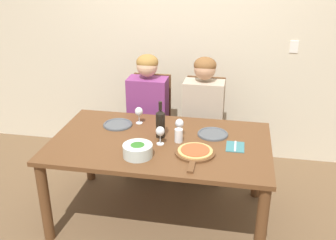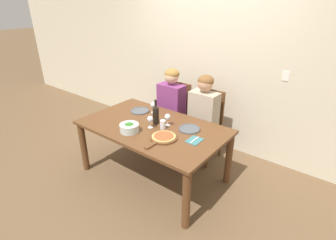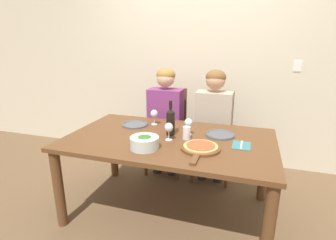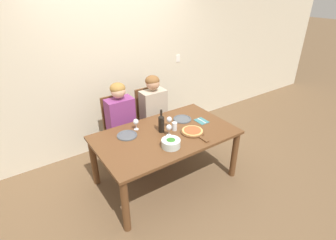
{
  "view_description": "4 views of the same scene",
  "coord_description": "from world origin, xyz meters",
  "px_view_note": "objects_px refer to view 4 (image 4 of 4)",
  "views": [
    {
      "loc": [
        0.58,
        -2.76,
        2.14
      ],
      "look_at": [
        0.03,
        0.17,
        0.84
      ],
      "focal_mm": 42.0,
      "sensor_mm": 36.0,
      "label": 1
    },
    {
      "loc": [
        1.88,
        -2.12,
        2.12
      ],
      "look_at": [
        0.11,
        0.16,
        0.77
      ],
      "focal_mm": 28.0,
      "sensor_mm": 36.0,
      "label": 2
    },
    {
      "loc": [
        0.63,
        -2.0,
        1.52
      ],
      "look_at": [
        -0.06,
        0.15,
        0.84
      ],
      "focal_mm": 28.0,
      "sensor_mm": 36.0,
      "label": 3
    },
    {
      "loc": [
        -1.57,
        -2.36,
        2.42
      ],
      "look_at": [
        0.13,
        0.14,
        0.82
      ],
      "focal_mm": 28.0,
      "sensor_mm": 36.0,
      "label": 4
    }
  ],
  "objects_px": {
    "wine_glass_right": "(169,120)",
    "person_man": "(154,107)",
    "chair_left": "(119,127)",
    "person_woman": "(121,116)",
    "broccoli_bowl": "(171,143)",
    "pizza_on_board": "(193,132)",
    "wine_glass_left": "(136,122)",
    "wine_glass_centre": "(169,128)",
    "chair_right": "(150,117)",
    "water_tumbler": "(175,126)",
    "dinner_plate_left": "(127,135)",
    "dinner_plate_right": "(182,119)",
    "wine_bottle": "(161,123)",
    "fork_on_napkin": "(202,121)"
  },
  "relations": [
    {
      "from": "person_woman",
      "to": "fork_on_napkin",
      "type": "xyz_separation_m",
      "value": [
        0.87,
        -0.72,
        -0.02
      ]
    },
    {
      "from": "dinner_plate_left",
      "to": "water_tumbler",
      "type": "distance_m",
      "value": 0.61
    },
    {
      "from": "broccoli_bowl",
      "to": "wine_glass_left",
      "type": "distance_m",
      "value": 0.6
    },
    {
      "from": "chair_right",
      "to": "wine_glass_right",
      "type": "xyz_separation_m",
      "value": [
        -0.13,
        -0.72,
        0.3
      ]
    },
    {
      "from": "chair_left",
      "to": "person_woman",
      "type": "xyz_separation_m",
      "value": [
        -0.0,
        -0.12,
        0.22
      ]
    },
    {
      "from": "water_tumbler",
      "to": "wine_bottle",
      "type": "bearing_deg",
      "value": 158.62
    },
    {
      "from": "person_woman",
      "to": "dinner_plate_left",
      "type": "xyz_separation_m",
      "value": [
        -0.15,
        -0.49,
        -0.01
      ]
    },
    {
      "from": "chair_right",
      "to": "water_tumbler",
      "type": "distance_m",
      "value": 0.87
    },
    {
      "from": "water_tumbler",
      "to": "person_man",
      "type": "bearing_deg",
      "value": 80.1
    },
    {
      "from": "wine_bottle",
      "to": "dinner_plate_right",
      "type": "distance_m",
      "value": 0.45
    },
    {
      "from": "person_woman",
      "to": "wine_glass_centre",
      "type": "xyz_separation_m",
      "value": [
        0.29,
        -0.77,
        0.08
      ]
    },
    {
      "from": "dinner_plate_left",
      "to": "dinner_plate_right",
      "type": "xyz_separation_m",
      "value": [
        0.83,
        -0.04,
        0.0
      ]
    },
    {
      "from": "wine_glass_left",
      "to": "wine_glass_centre",
      "type": "bearing_deg",
      "value": -53.85
    },
    {
      "from": "dinner_plate_right",
      "to": "person_man",
      "type": "bearing_deg",
      "value": 104.32
    },
    {
      "from": "person_man",
      "to": "water_tumbler",
      "type": "distance_m",
      "value": 0.72
    },
    {
      "from": "broccoli_bowl",
      "to": "wine_glass_left",
      "type": "relative_size",
      "value": 1.47
    },
    {
      "from": "pizza_on_board",
      "to": "water_tumbler",
      "type": "height_order",
      "value": "water_tumbler"
    },
    {
      "from": "broccoli_bowl",
      "to": "wine_glass_centre",
      "type": "xyz_separation_m",
      "value": [
        0.12,
        0.22,
        0.06
      ]
    },
    {
      "from": "person_man",
      "to": "pizza_on_board",
      "type": "relative_size",
      "value": 2.78
    },
    {
      "from": "wine_glass_right",
      "to": "chair_left",
      "type": "bearing_deg",
      "value": 119.81
    },
    {
      "from": "dinner_plate_left",
      "to": "chair_right",
      "type": "bearing_deg",
      "value": 41.13
    },
    {
      "from": "person_woman",
      "to": "dinner_plate_right",
      "type": "bearing_deg",
      "value": -37.92
    },
    {
      "from": "dinner_plate_right",
      "to": "wine_glass_left",
      "type": "distance_m",
      "value": 0.68
    },
    {
      "from": "wine_glass_left",
      "to": "dinner_plate_left",
      "type": "bearing_deg",
      "value": -155.3
    },
    {
      "from": "dinner_plate_left",
      "to": "dinner_plate_right",
      "type": "distance_m",
      "value": 0.83
    },
    {
      "from": "chair_right",
      "to": "broccoli_bowl",
      "type": "height_order",
      "value": "chair_right"
    },
    {
      "from": "broccoli_bowl",
      "to": "dinner_plate_left",
      "type": "relative_size",
      "value": 0.88
    },
    {
      "from": "person_man",
      "to": "water_tumbler",
      "type": "height_order",
      "value": "person_man"
    },
    {
      "from": "wine_bottle",
      "to": "person_woman",
      "type": "bearing_deg",
      "value": 112.19
    },
    {
      "from": "person_man",
      "to": "wine_glass_centre",
      "type": "relative_size",
      "value": 8.18
    },
    {
      "from": "chair_right",
      "to": "dinner_plate_left",
      "type": "distance_m",
      "value": 0.95
    },
    {
      "from": "dinner_plate_right",
      "to": "wine_bottle",
      "type": "bearing_deg",
      "value": -165.04
    },
    {
      "from": "chair_right",
      "to": "pizza_on_board",
      "type": "bearing_deg",
      "value": -88.22
    },
    {
      "from": "chair_right",
      "to": "wine_glass_centre",
      "type": "bearing_deg",
      "value": -106.17
    },
    {
      "from": "wine_bottle",
      "to": "dinner_plate_left",
      "type": "relative_size",
      "value": 1.21
    },
    {
      "from": "dinner_plate_left",
      "to": "pizza_on_board",
      "type": "relative_size",
      "value": 0.57
    },
    {
      "from": "wine_glass_right",
      "to": "person_man",
      "type": "bearing_deg",
      "value": 77.38
    },
    {
      "from": "broccoli_bowl",
      "to": "pizza_on_board",
      "type": "distance_m",
      "value": 0.43
    },
    {
      "from": "chair_right",
      "to": "dinner_plate_right",
      "type": "xyz_separation_m",
      "value": [
        0.14,
        -0.65,
        0.21
      ]
    },
    {
      "from": "chair_right",
      "to": "broccoli_bowl",
      "type": "bearing_deg",
      "value": -108.98
    },
    {
      "from": "person_woman",
      "to": "water_tumbler",
      "type": "bearing_deg",
      "value": -59.08
    },
    {
      "from": "chair_right",
      "to": "wine_glass_right",
      "type": "height_order",
      "value": "chair_right"
    },
    {
      "from": "chair_left",
      "to": "wine_glass_right",
      "type": "distance_m",
      "value": 0.88
    },
    {
      "from": "person_man",
      "to": "broccoli_bowl",
      "type": "height_order",
      "value": "person_man"
    },
    {
      "from": "person_woman",
      "to": "pizza_on_board",
      "type": "bearing_deg",
      "value": -57.05
    },
    {
      "from": "person_woman",
      "to": "wine_glass_left",
      "type": "height_order",
      "value": "person_woman"
    },
    {
      "from": "broccoli_bowl",
      "to": "wine_glass_right",
      "type": "bearing_deg",
      "value": 57.89
    },
    {
      "from": "broccoli_bowl",
      "to": "dinner_plate_left",
      "type": "bearing_deg",
      "value": 121.76
    },
    {
      "from": "wine_glass_left",
      "to": "wine_glass_centre",
      "type": "distance_m",
      "value": 0.45
    },
    {
      "from": "chair_left",
      "to": "fork_on_napkin",
      "type": "xyz_separation_m",
      "value": [
        0.87,
        -0.84,
        0.2
      ]
    }
  ]
}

